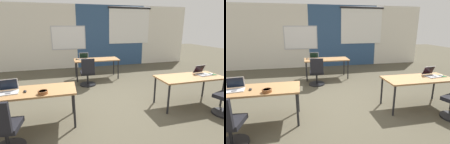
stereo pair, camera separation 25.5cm
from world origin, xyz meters
TOP-DOWN VIEW (x-y plane):
  - ground_plane at (0.00, 0.00)m, footprint 24.00×24.00m
  - back_wall_assembly at (0.04, 4.20)m, footprint 10.00×0.27m
  - desk_near_left at (-1.75, -0.60)m, footprint 1.60×0.70m
  - desk_near_right at (1.75, -0.60)m, footprint 1.60×0.70m
  - desk_far_center at (0.00, 2.20)m, footprint 1.60×0.70m
  - laptop_near_left_end at (-2.15, -0.59)m, footprint 0.36×0.31m
  - mouse_near_left_end at (-1.86, -0.65)m, footprint 0.08×0.11m
  - chair_near_left_end at (-2.08, -1.33)m, footprint 0.52×0.56m
  - laptop_near_right_end at (2.16, -0.53)m, footprint 0.36×0.35m
  - mousepad_near_right_end at (2.39, -0.59)m, footprint 0.22×0.19m
  - mouse_near_right_end at (2.39, -0.59)m, footprint 0.07×0.11m
  - laptop_far_left at (-0.45, 2.28)m, footprint 0.36×0.33m
  - mouse_far_left at (-0.71, 2.28)m, footprint 0.07×0.11m
  - chair_far_left at (-0.43, 1.44)m, footprint 0.52×0.54m
  - snack_bowl at (-1.54, -0.82)m, footprint 0.18×0.18m

SIDE VIEW (x-z plane):
  - ground_plane at x=0.00m, z-range 0.00..0.00m
  - chair_near_left_end at x=-2.08m, z-range -0.08..0.84m
  - chair_far_left at x=-0.43m, z-range -0.08..0.84m
  - desk_near_left at x=-1.75m, z-range 0.30..1.02m
  - desk_near_right at x=1.75m, z-range 0.30..1.02m
  - desk_far_center at x=0.00m, z-range 0.30..1.02m
  - mousepad_near_right_end at x=2.39m, z-range 0.72..0.72m
  - mouse_near_left_end at x=-1.86m, z-range 0.72..0.75m
  - mouse_far_left at x=-0.71m, z-range 0.72..0.75m
  - mouse_near_right_end at x=2.39m, z-range 0.72..0.76m
  - snack_bowl at x=-1.54m, z-range 0.72..0.79m
  - laptop_near_right_end at x=2.16m, z-range 0.66..0.88m
  - laptop_far_left at x=-0.45m, z-range 0.65..0.89m
  - laptop_near_left_end at x=-2.15m, z-range 0.65..0.89m
  - back_wall_assembly at x=0.04m, z-range 0.01..2.81m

